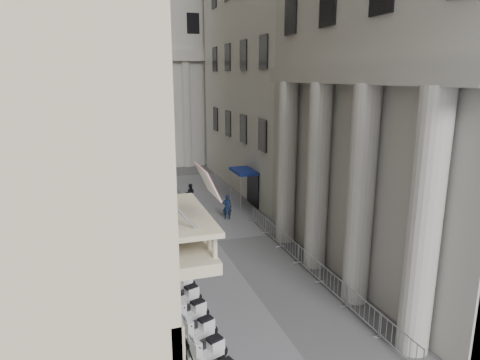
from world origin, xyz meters
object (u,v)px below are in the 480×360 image
(info_kiosk, at_px, (170,219))
(street_lamp, at_px, (139,142))
(security_tent, at_px, (153,198))
(pedestrian_b, at_px, (190,193))
(pedestrian_a, at_px, (227,207))

(info_kiosk, bearing_deg, street_lamp, 93.66)
(security_tent, bearing_deg, pedestrian_b, 59.65)
(security_tent, relative_size, street_lamp, 0.41)
(pedestrian_b, bearing_deg, pedestrian_a, 127.20)
(pedestrian_a, xyz_separation_m, pedestrian_b, (-1.73, 5.01, -0.11))
(pedestrian_a, bearing_deg, pedestrian_b, -51.75)
(security_tent, distance_m, pedestrian_b, 7.64)
(street_lamp, relative_size, info_kiosk, 5.44)
(info_kiosk, bearing_deg, security_tent, -175.26)
(street_lamp, relative_size, pedestrian_b, 5.47)
(security_tent, bearing_deg, street_lamp, 92.18)
(street_lamp, bearing_deg, pedestrian_b, -4.92)
(security_tent, distance_m, street_lamp, 6.70)
(security_tent, relative_size, info_kiosk, 2.23)
(street_lamp, height_order, info_kiosk, street_lamp)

